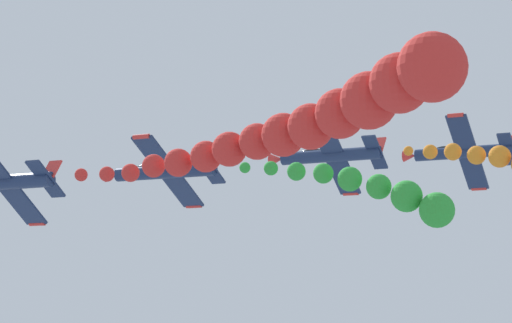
{
  "coord_description": "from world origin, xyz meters",
  "views": [
    {
      "loc": [
        -74.69,
        -38.42,
        113.9
      ],
      "look_at": [
        0.0,
        0.0,
        124.98
      ],
      "focal_mm": 72.37,
      "sensor_mm": 36.0,
      "label": 1
    }
  ],
  "objects": [
    {
      "name": "airplane_left_inner",
      "position": [
        -17.1,
        12.15,
        122.19
      ],
      "size": [
        7.99,
        10.35,
        5.85
      ],
      "rotation": [
        0.0,
        0.62,
        0.0
      ],
      "color": "navy"
    },
    {
      "name": "smoke_trail_left_inner",
      "position": [
        -22.43,
        -16.33,
        124.23
      ],
      "size": [
        10.64,
        30.16,
        5.63
      ],
      "color": "red"
    },
    {
      "name": "airplane_right_inner",
      "position": [
        -5.88,
        5.29,
        123.8
      ],
      "size": [
        8.43,
        10.35,
        5.15
      ],
      "rotation": [
        0.0,
        0.53,
        0.0
      ],
      "color": "navy"
    },
    {
      "name": "smoke_trail_right_inner",
      "position": [
        -6.77,
        -13.64,
        121.18
      ],
      "size": [
        3.06,
        17.04,
        5.57
      ],
      "color": "green"
    },
    {
      "name": "airplane_left_outer",
      "position": [
        5.39,
        -4.18,
        125.87
      ],
      "size": [
        7.73,
        10.35,
        6.2
      ],
      "rotation": [
        0.0,
        0.67,
        0.0
      ],
      "color": "navy"
    },
    {
      "name": "airplane_right_outer",
      "position": [
        16.21,
        -12.68,
        126.96
      ],
      "size": [
        7.65,
        10.35,
        6.31
      ],
      "rotation": [
        0.0,
        0.68,
        0.0
      ],
      "color": "navy"
    }
  ]
}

